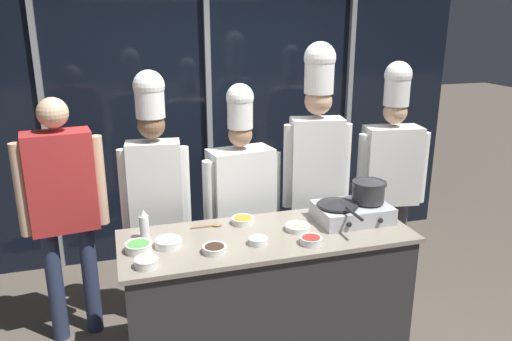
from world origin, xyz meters
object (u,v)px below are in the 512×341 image
prep_bowl_ginger (297,227)px  chef_pastry (391,165)px  serving_spoon_slotted (212,226)px  chef_sous (241,191)px  prep_bowl_rice (258,240)px  prep_bowl_soy_glaze (214,249)px  prep_bowl_chicken (168,242)px  prep_bowl_garlic (146,262)px  stock_pot (368,191)px  chef_head (155,180)px  frying_pan (338,202)px  squeeze_bottle_clear (144,225)px  prep_bowl_carrots (243,220)px  prep_bowl_scallions (138,247)px  prep_bowl_bell_pepper (311,240)px  portable_stove (352,212)px  chef_line (316,154)px  person_guest (63,198)px

prep_bowl_ginger → chef_pastry: size_ratio=0.08×
serving_spoon_slotted → chef_sous: (0.31, 0.43, 0.06)m
prep_bowl_rice → prep_bowl_soy_glaze: bearing=-173.1°
prep_bowl_chicken → prep_bowl_garlic: bearing=-124.1°
stock_pot → chef_sous: size_ratio=0.14×
chef_head → chef_sous: bearing=-173.8°
frying_pan → squeeze_bottle_clear: squeeze_bottle_clear is taller
prep_bowl_carrots → squeeze_bottle_clear: bearing=-174.6°
prep_bowl_rice → prep_bowl_scallions: bearing=171.4°
prep_bowl_carrots → chef_head: bearing=140.3°
prep_bowl_scallions → prep_bowl_bell_pepper: prep_bowl_scallions is taller
prep_bowl_rice → chef_pastry: size_ratio=0.06×
portable_stove → prep_bowl_carrots: (-0.72, 0.16, -0.03)m
chef_pastry → prep_bowl_scallions: bearing=26.7°
prep_bowl_bell_pepper → chef_line: (0.36, 0.78, 0.30)m
portable_stove → chef_sous: bearing=136.5°
prep_bowl_bell_pepper → prep_bowl_soy_glaze: size_ratio=0.96×
serving_spoon_slotted → chef_sous: bearing=54.1°
chef_line → serving_spoon_slotted: bearing=32.8°
serving_spoon_slotted → chef_line: bearing=22.1°
prep_bowl_soy_glaze → serving_spoon_slotted: bearing=80.3°
prep_bowl_bell_pepper → chef_line: bearing=65.4°
stock_pot → chef_head: size_ratio=0.13×
frying_pan → person_guest: size_ratio=0.27×
squeeze_bottle_clear → prep_bowl_scallions: bearing=-106.8°
chef_sous → prep_bowl_garlic: bearing=39.5°
squeeze_bottle_clear → prep_bowl_bell_pepper: 1.03m
frying_pan → chef_sous: (-0.51, 0.60, -0.07)m
prep_bowl_rice → chef_pastry: bearing=29.2°
prep_bowl_scallions → prep_bowl_ginger: bearing=1.2°
prep_bowl_rice → chef_line: (0.67, 0.70, 0.30)m
portable_stove → prep_bowl_rice: (-0.72, -0.18, -0.03)m
prep_bowl_scallions → chef_head: (0.17, 0.66, 0.19)m
prep_bowl_carrots → prep_bowl_garlic: bearing=-147.1°
prep_bowl_scallions → prep_bowl_ginger: prep_bowl_scallions is taller
stock_pot → prep_bowl_carrots: 0.87m
prep_bowl_chicken → person_guest: (-0.63, 0.67, 0.11)m
prep_bowl_garlic → prep_bowl_ginger: 1.00m
frying_pan → prep_bowl_garlic: size_ratio=3.60×
prep_bowl_scallions → chef_pastry: chef_pastry is taller
prep_bowl_chicken → chef_sous: size_ratio=0.09×
person_guest → chef_line: chef_line is taller
frying_pan → chef_line: chef_line is taller
serving_spoon_slotted → chef_pastry: bearing=14.9°
prep_bowl_carrots → chef_line: chef_line is taller
serving_spoon_slotted → chef_head: size_ratio=0.11×
portable_stove → prep_bowl_scallions: bearing=-177.2°
chef_pastry → chef_head: bearing=8.8°
prep_bowl_bell_pepper → prep_bowl_rice: (-0.31, 0.09, -0.00)m
chef_line → stock_pot: bearing=118.0°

